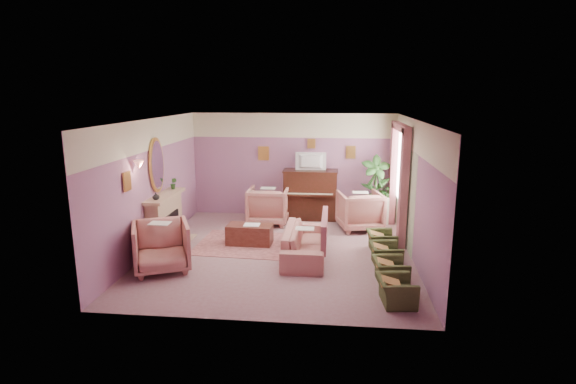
# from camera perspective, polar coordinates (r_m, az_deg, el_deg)

# --- Properties ---
(floor) EXTENTS (5.50, 6.00, 0.01)m
(floor) POSITION_cam_1_polar(r_m,az_deg,el_deg) (9.70, -1.05, -7.60)
(floor) COLOR gray
(floor) RESTS_ON ground
(ceiling) EXTENTS (5.50, 6.00, 0.01)m
(ceiling) POSITION_cam_1_polar(r_m,az_deg,el_deg) (9.12, -1.13, 9.16)
(ceiling) COLOR silver
(ceiling) RESTS_ON wall_back
(wall_back) EXTENTS (5.50, 0.02, 2.80)m
(wall_back) POSITION_cam_1_polar(r_m,az_deg,el_deg) (12.24, 0.63, 3.43)
(wall_back) COLOR slate
(wall_back) RESTS_ON floor
(wall_front) EXTENTS (5.50, 0.02, 2.80)m
(wall_front) POSITION_cam_1_polar(r_m,az_deg,el_deg) (6.44, -4.37, -5.02)
(wall_front) COLOR slate
(wall_front) RESTS_ON floor
(wall_left) EXTENTS (0.02, 6.00, 2.80)m
(wall_left) POSITION_cam_1_polar(r_m,az_deg,el_deg) (10.02, -16.90, 0.84)
(wall_left) COLOR slate
(wall_left) RESTS_ON floor
(wall_right) EXTENTS (0.02, 6.00, 2.80)m
(wall_right) POSITION_cam_1_polar(r_m,az_deg,el_deg) (9.38, 15.82, 0.14)
(wall_right) COLOR slate
(wall_right) RESTS_ON floor
(picture_rail_band) EXTENTS (5.50, 0.01, 0.65)m
(picture_rail_band) POSITION_cam_1_polar(r_m,az_deg,el_deg) (12.11, 0.64, 8.45)
(picture_rail_band) COLOR beige
(picture_rail_band) RESTS_ON wall_back
(stripe_panel) EXTENTS (0.01, 3.00, 2.15)m
(stripe_panel) POSITION_cam_1_polar(r_m,az_deg,el_deg) (10.70, 14.49, -0.07)
(stripe_panel) COLOR #A2B18B
(stripe_panel) RESTS_ON wall_right
(fireplace_surround) EXTENTS (0.30, 1.40, 1.10)m
(fireplace_surround) POSITION_cam_1_polar(r_m,az_deg,el_deg) (10.33, -15.36, -3.57)
(fireplace_surround) COLOR tan
(fireplace_surround) RESTS_ON floor
(fireplace_inset) EXTENTS (0.18, 0.72, 0.68)m
(fireplace_inset) POSITION_cam_1_polar(r_m,az_deg,el_deg) (10.34, -14.79, -4.39)
(fireplace_inset) COLOR black
(fireplace_inset) RESTS_ON floor
(fire_ember) EXTENTS (0.06, 0.54, 0.10)m
(fire_ember) POSITION_cam_1_polar(r_m,az_deg,el_deg) (10.38, -14.53, -5.36)
(fire_ember) COLOR orange
(fire_ember) RESTS_ON floor
(mantel_shelf) EXTENTS (0.40, 1.55, 0.07)m
(mantel_shelf) POSITION_cam_1_polar(r_m,az_deg,el_deg) (10.18, -15.39, -0.50)
(mantel_shelf) COLOR tan
(mantel_shelf) RESTS_ON fireplace_surround
(hearth) EXTENTS (0.55, 1.50, 0.02)m
(hearth) POSITION_cam_1_polar(r_m,az_deg,el_deg) (10.42, -14.16, -6.46)
(hearth) COLOR tan
(hearth) RESTS_ON floor
(mirror_frame) EXTENTS (0.04, 0.72, 1.20)m
(mirror_frame) POSITION_cam_1_polar(r_m,az_deg,el_deg) (10.11, -16.35, 3.28)
(mirror_frame) COLOR gold
(mirror_frame) RESTS_ON wall_left
(mirror_glass) EXTENTS (0.01, 0.60, 1.06)m
(mirror_glass) POSITION_cam_1_polar(r_m,az_deg,el_deg) (10.10, -16.22, 3.28)
(mirror_glass) COLOR silver
(mirror_glass) RESTS_ON wall_left
(sconce_shade) EXTENTS (0.20, 0.20, 0.16)m
(sconce_shade) POSITION_cam_1_polar(r_m,az_deg,el_deg) (9.10, -18.42, 3.32)
(sconce_shade) COLOR #E7826F
(sconce_shade) RESTS_ON wall_left
(piano) EXTENTS (1.40, 0.60, 1.30)m
(piano) POSITION_cam_1_polar(r_m,az_deg,el_deg) (12.03, 2.85, -0.38)
(piano) COLOR #35180F
(piano) RESTS_ON floor
(piano_keyshelf) EXTENTS (1.30, 0.12, 0.06)m
(piano_keyshelf) POSITION_cam_1_polar(r_m,az_deg,el_deg) (11.68, 2.76, -0.43)
(piano_keyshelf) COLOR #35180F
(piano_keyshelf) RESTS_ON piano
(piano_keys) EXTENTS (1.20, 0.08, 0.02)m
(piano_keys) POSITION_cam_1_polar(r_m,az_deg,el_deg) (11.67, 2.76, -0.24)
(piano_keys) COLOR beige
(piano_keys) RESTS_ON piano
(piano_top) EXTENTS (1.45, 0.65, 0.04)m
(piano_top) POSITION_cam_1_polar(r_m,az_deg,el_deg) (11.90, 2.89, 2.71)
(piano_top) COLOR #35180F
(piano_top) RESTS_ON piano
(television) EXTENTS (0.80, 0.12, 0.48)m
(television) POSITION_cam_1_polar(r_m,az_deg,el_deg) (11.81, 2.89, 4.06)
(television) COLOR black
(television) RESTS_ON piano
(print_back_left) EXTENTS (0.30, 0.03, 0.38)m
(print_back_left) POSITION_cam_1_polar(r_m,az_deg,el_deg) (12.25, -3.12, 4.93)
(print_back_left) COLOR gold
(print_back_left) RESTS_ON wall_back
(print_back_right) EXTENTS (0.26, 0.03, 0.34)m
(print_back_right) POSITION_cam_1_polar(r_m,az_deg,el_deg) (12.10, 7.97, 5.02)
(print_back_right) COLOR gold
(print_back_right) RESTS_ON wall_back
(print_back_mid) EXTENTS (0.22, 0.03, 0.26)m
(print_back_mid) POSITION_cam_1_polar(r_m,az_deg,el_deg) (12.08, 2.99, 6.16)
(print_back_mid) COLOR gold
(print_back_mid) RESTS_ON wall_back
(print_left_wall) EXTENTS (0.03, 0.28, 0.36)m
(print_left_wall) POSITION_cam_1_polar(r_m,az_deg,el_deg) (8.87, -19.75, 1.29)
(print_left_wall) COLOR gold
(print_left_wall) RESTS_ON wall_left
(window_blind) EXTENTS (0.03, 1.40, 1.80)m
(window_blind) POSITION_cam_1_polar(r_m,az_deg,el_deg) (10.83, 14.30, 3.45)
(window_blind) COLOR beige
(window_blind) RESTS_ON wall_right
(curtain_left) EXTENTS (0.16, 0.34, 2.60)m
(curtain_left) POSITION_cam_1_polar(r_m,az_deg,el_deg) (9.99, 14.46, 0.37)
(curtain_left) COLOR #9E555F
(curtain_left) RESTS_ON floor
(curtain_right) EXTENTS (0.16, 0.34, 2.60)m
(curtain_right) POSITION_cam_1_polar(r_m,az_deg,el_deg) (11.78, 13.19, 2.24)
(curtain_right) COLOR #9E555F
(curtain_right) RESTS_ON floor
(pelmet) EXTENTS (0.16, 2.20, 0.16)m
(pelmet) POSITION_cam_1_polar(r_m,az_deg,el_deg) (10.72, 14.12, 8.00)
(pelmet) COLOR #9E555F
(pelmet) RESTS_ON wall_right
(mantel_plant) EXTENTS (0.16, 0.16, 0.28)m
(mantel_plant) POSITION_cam_1_polar(r_m,az_deg,el_deg) (10.65, -14.33, 1.06)
(mantel_plant) COLOR #265320
(mantel_plant) RESTS_ON mantel_shelf
(mantel_vase) EXTENTS (0.16, 0.16, 0.16)m
(mantel_vase) POSITION_cam_1_polar(r_m,az_deg,el_deg) (9.71, -16.43, -0.52)
(mantel_vase) COLOR beige
(mantel_vase) RESTS_ON mantel_shelf
(area_rug) EXTENTS (2.59, 1.92, 0.01)m
(area_rug) POSITION_cam_1_polar(r_m,az_deg,el_deg) (10.17, -4.36, -6.62)
(area_rug) COLOR #A65E5F
(area_rug) RESTS_ON floor
(coffee_table) EXTENTS (1.02, 0.54, 0.45)m
(coffee_table) POSITION_cam_1_polar(r_m,az_deg,el_deg) (10.13, -4.88, -5.40)
(coffee_table) COLOR #57281E
(coffee_table) RESTS_ON floor
(table_paper) EXTENTS (0.35, 0.28, 0.01)m
(table_paper) POSITION_cam_1_polar(r_m,az_deg,el_deg) (10.06, -4.63, -4.16)
(table_paper) COLOR white
(table_paper) RESTS_ON coffee_table
(sofa) EXTENTS (0.71, 2.12, 0.86)m
(sofa) POSITION_cam_1_polar(r_m,az_deg,el_deg) (9.29, 2.15, -5.71)
(sofa) COLOR tan
(sofa) RESTS_ON floor
(sofa_throw) EXTENTS (0.11, 1.61, 0.59)m
(sofa_throw) POSITION_cam_1_polar(r_m,az_deg,el_deg) (9.23, 4.65, -4.76)
(sofa_throw) COLOR #9E555F
(sofa_throw) RESTS_ON sofa
(floral_armchair_left) EXTENTS (1.01, 1.01, 1.05)m
(floral_armchair_left) POSITION_cam_1_polar(r_m,az_deg,el_deg) (11.62, -2.51, -1.48)
(floral_armchair_left) COLOR tan
(floral_armchair_left) RESTS_ON floor
(floral_armchair_right) EXTENTS (1.01, 1.01, 1.05)m
(floral_armchair_right) POSITION_cam_1_polar(r_m,az_deg,el_deg) (11.26, 9.12, -2.09)
(floral_armchair_right) COLOR tan
(floral_armchair_right) RESTS_ON floor
(floral_armchair_front) EXTENTS (1.01, 1.01, 1.05)m
(floral_armchair_front) POSITION_cam_1_polar(r_m,az_deg,el_deg) (8.90, -15.82, -6.37)
(floral_armchair_front) COLOR tan
(floral_armchair_front) RESTS_ON floor
(olive_chair_a) EXTENTS (0.47, 0.67, 0.58)m
(olive_chair_a) POSITION_cam_1_polar(r_m,az_deg,el_deg) (7.57, 13.60, -11.59)
(olive_chair_a) COLOR #3D4923
(olive_chair_a) RESTS_ON floor
(olive_chair_b) EXTENTS (0.47, 0.67, 0.58)m
(olive_chair_b) POSITION_cam_1_polar(r_m,az_deg,el_deg) (8.32, 12.87, -9.30)
(olive_chair_b) COLOR #3D4923
(olive_chair_b) RESTS_ON floor
(olive_chair_c) EXTENTS (0.47, 0.67, 0.58)m
(olive_chair_c) POSITION_cam_1_polar(r_m,az_deg,el_deg) (9.08, 12.27, -7.39)
(olive_chair_c) COLOR #3D4923
(olive_chair_c) RESTS_ON floor
(olive_chair_d) EXTENTS (0.47, 0.67, 0.58)m
(olive_chair_d) POSITION_cam_1_polar(r_m,az_deg,el_deg) (9.85, 11.77, -5.77)
(olive_chair_d) COLOR #3D4923
(olive_chair_d) RESTS_ON floor
(side_table) EXTENTS (0.52, 0.52, 0.70)m
(side_table) POSITION_cam_1_polar(r_m,az_deg,el_deg) (11.99, 11.85, -2.17)
(side_table) COLOR silver
(side_table) RESTS_ON floor
(side_plant_big) EXTENTS (0.30, 0.30, 0.34)m
(side_plant_big) POSITION_cam_1_polar(r_m,az_deg,el_deg) (11.87, 11.96, 0.26)
(side_plant_big) COLOR #265320
(side_plant_big) RESTS_ON side_table
(side_plant_small) EXTENTS (0.16, 0.16, 0.28)m
(side_plant_small) POSITION_cam_1_polar(r_m,az_deg,el_deg) (11.79, 12.58, 0.00)
(side_plant_small) COLOR #265320
(side_plant_small) RESTS_ON side_table
(palm_pot) EXTENTS (0.34, 0.34, 0.34)m
(palm_pot) POSITION_cam_1_polar(r_m,az_deg,el_deg) (11.94, 10.89, -3.08)
(palm_pot) COLOR #975B38
(palm_pot) RESTS_ON floor
(palm_plant) EXTENTS (0.76, 0.76, 1.44)m
(palm_plant) POSITION_cam_1_polar(r_m,az_deg,el_deg) (11.74, 11.06, 1.11)
(palm_plant) COLOR #265320
(palm_plant) RESTS_ON palm_pot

